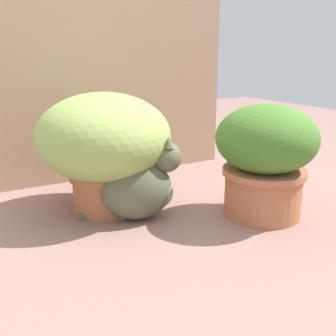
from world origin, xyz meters
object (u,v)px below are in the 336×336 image
at_px(cat, 141,186).
at_px(mushroom_ornament_pink, 140,195).
at_px(mushroom_ornament_red, 122,191).
at_px(leafy_planter, 265,156).
at_px(grass_planter, 104,143).

bearing_deg(cat, mushroom_ornament_pink, 71.39).
bearing_deg(cat, mushroom_ornament_red, 149.27).
height_order(leafy_planter, mushroom_ornament_red, leafy_planter).
bearing_deg(mushroom_ornament_red, mushroom_ornament_pink, -1.37).
bearing_deg(grass_planter, cat, -60.36).
xyz_separation_m(cat, mushroom_ornament_red, (-0.06, 0.04, -0.02)).
relative_size(leafy_planter, mushroom_ornament_pink, 3.74).
distance_m(cat, mushroom_ornament_pink, 0.06).
bearing_deg(leafy_planter, cat, 154.94).
xyz_separation_m(grass_planter, mushroom_ornament_pink, (0.09, -0.11, -0.19)).
bearing_deg(leafy_planter, mushroom_ornament_red, 154.19).
height_order(grass_planter, mushroom_ornament_red, grass_planter).
height_order(cat, mushroom_ornament_pink, cat).
distance_m(leafy_planter, cat, 0.46).
distance_m(grass_planter, mushroom_ornament_red, 0.19).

